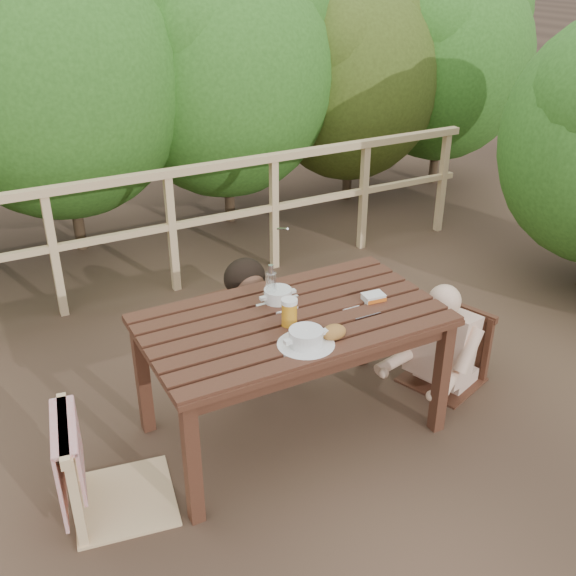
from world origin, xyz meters
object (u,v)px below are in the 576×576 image
diner_right (455,298)px  butter_tub (373,298)px  beer_glass (289,313)px  soup_far (278,296)px  chair_far (236,305)px  chair_left (113,420)px  bottle (271,285)px  soup_near (306,338)px  table (292,376)px  woman (234,278)px  bread_roll (334,332)px  chair_right (449,321)px

diner_right → butter_tub: bearing=72.7°
diner_right → beer_glass: diner_right is taller
soup_far → butter_tub: soup_far is taller
soup_far → beer_glass: bearing=-104.4°
butter_tub → chair_far: bearing=123.2°
chair_left → soup_far: bearing=-64.8°
bottle → soup_near: bearing=-95.1°
table → woman: bearing=88.5°
table → butter_tub: butter_tub is taller
diner_right → soup_near: size_ratio=4.17×
diner_right → soup_far: size_ratio=4.62×
bread_roll → woman: bearing=93.3°
bottle → bread_roll: bearing=-75.6°
chair_far → diner_right: (1.09, -0.85, 0.18)m
woman → bread_roll: 1.13m
butter_tub → bottle: bearing=160.6°
woman → soup_near: woman is taller
diner_right → bottle: size_ratio=4.91×
bread_roll → butter_tub: 0.46m
table → bottle: size_ratio=6.55×
table → bread_roll: bearing=-73.0°
chair_far → bread_roll: chair_far is taller
table → chair_far: size_ratio=1.91×
chair_left → bottle: 1.09m
bread_roll → bottle: 0.49m
bread_roll → table: bearing=107.0°
diner_right → beer_glass: 1.19m
chair_right → beer_glass: bearing=-107.2°
chair_right → beer_glass: 1.20m
table → chair_left: 1.04m
butter_tub → woman: bearing=122.7°
soup_near → bread_roll: 0.16m
chair_left → chair_far: bearing=-39.2°
table → woman: (0.02, 0.84, 0.23)m
diner_right → bread_roll: diner_right is taller
chair_left → bottle: (0.99, 0.29, 0.35)m
chair_right → soup_far: chair_right is taller
diner_right → chair_far: bearing=32.8°
soup_near → chair_far: bearing=85.0°
chair_right → woman: (-1.06, 0.87, 0.16)m
chair_left → beer_glass: bearing=-78.7°
table → butter_tub: 0.63m
bottle → butter_tub: (0.52, -0.24, -0.10)m
chair_far → bread_roll: bearing=-90.5°
soup_far → bottle: (-0.04, -0.00, 0.08)m
bread_roll → chair_far: bearing=93.4°
butter_tub → soup_near: bearing=-152.5°
soup_far → bottle: bearing=-176.5°
chair_right → bottle: 1.21m
chair_left → chair_far: 1.40m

